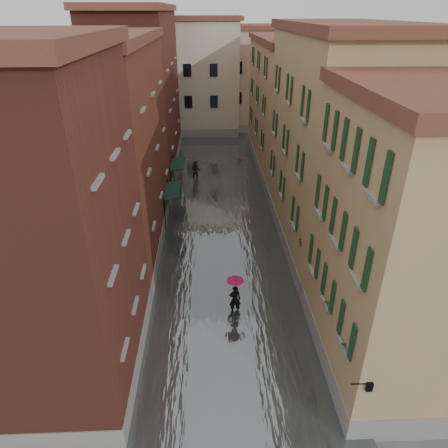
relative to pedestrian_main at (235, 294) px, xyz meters
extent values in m
plane|color=#535356|center=(-0.39, -1.31, -1.22)|extent=(120.00, 120.00, 0.00)
cube|color=#505859|center=(-0.39, 11.69, -1.12)|extent=(10.00, 60.00, 0.20)
cube|color=brown|center=(-7.39, -3.31, 5.28)|extent=(6.00, 8.00, 13.00)
cube|color=maroon|center=(-7.39, 7.69, 5.03)|extent=(6.00, 14.00, 12.50)
cube|color=brown|center=(-7.39, 22.69, 5.78)|extent=(6.00, 16.00, 14.00)
cube|color=#98804E|center=(6.61, -3.31, 4.53)|extent=(6.00, 8.00, 11.50)
cube|color=tan|center=(6.61, 7.69, 5.28)|extent=(6.00, 14.00, 13.00)
cube|color=#98804E|center=(6.61, 22.69, 4.53)|extent=(6.00, 16.00, 11.50)
cube|color=beige|center=(-3.39, 36.69, 5.28)|extent=(12.00, 9.00, 13.00)
cube|color=tan|center=(5.61, 38.69, 4.78)|extent=(10.00, 9.00, 12.00)
cube|color=black|center=(-3.84, 10.47, 1.33)|extent=(1.09, 3.20, 0.31)
cylinder|color=black|center=(-4.34, 8.87, 0.18)|extent=(0.06, 0.06, 2.80)
cylinder|color=black|center=(-4.34, 12.07, 0.18)|extent=(0.06, 0.06, 2.80)
cube|color=black|center=(-3.84, 16.10, 1.33)|extent=(1.09, 3.16, 0.31)
cylinder|color=black|center=(-4.34, 14.52, 0.18)|extent=(0.06, 0.06, 2.80)
cylinder|color=black|center=(-4.34, 17.68, 0.18)|extent=(0.06, 0.06, 2.80)
cylinder|color=black|center=(3.66, -7.31, 1.88)|extent=(0.60, 0.05, 0.05)
cube|color=black|center=(3.96, -7.31, 1.78)|extent=(0.22, 0.22, 0.35)
cube|color=beige|center=(3.96, -7.31, 1.78)|extent=(0.14, 0.14, 0.24)
cube|color=brown|center=(3.73, -5.72, 1.93)|extent=(0.22, 0.85, 0.18)
imported|color=#265926|center=(3.73, -5.72, 2.35)|extent=(0.59, 0.51, 0.66)
cube|color=brown|center=(3.73, -3.33, 1.93)|extent=(0.22, 0.85, 0.18)
imported|color=#265926|center=(3.73, -3.33, 2.35)|extent=(0.59, 0.51, 0.66)
cube|color=brown|center=(3.73, 1.78, 1.93)|extent=(0.22, 0.85, 0.18)
imported|color=#265926|center=(3.73, 1.78, 2.35)|extent=(0.59, 0.51, 0.66)
imported|color=black|center=(0.00, 0.00, -0.37)|extent=(0.66, 0.48, 1.70)
cube|color=beige|center=(-0.28, 0.05, -0.27)|extent=(0.08, 0.30, 0.38)
cylinder|color=black|center=(0.00, 0.00, 0.13)|extent=(0.02, 0.02, 1.00)
cone|color=#A50B41|center=(0.00, 0.00, 0.70)|extent=(0.91, 0.91, 0.28)
imported|color=black|center=(-2.37, 18.76, -0.30)|extent=(0.90, 0.71, 1.84)
camera|label=1|loc=(-1.24, -16.23, 12.78)|focal=32.00mm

